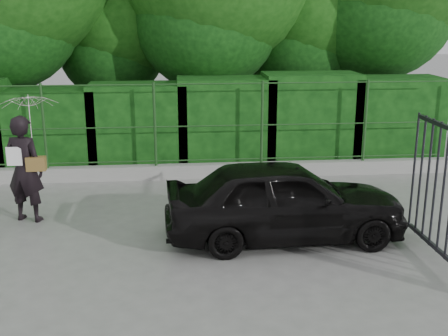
{
  "coord_description": "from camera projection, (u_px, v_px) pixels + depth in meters",
  "views": [
    {
      "loc": [
        0.78,
        -7.3,
        3.51
      ],
      "look_at": [
        1.58,
        1.3,
        1.1
      ],
      "focal_mm": 45.0,
      "sensor_mm": 36.0,
      "label": 1
    }
  ],
  "objects": [
    {
      "name": "ground",
      "position": [
        121.0,
        271.0,
        7.87
      ],
      "size": [
        80.0,
        80.0,
        0.0
      ],
      "primitive_type": "plane",
      "color": "gray"
    },
    {
      "name": "kerb",
      "position": [
        138.0,
        173.0,
        12.15
      ],
      "size": [
        14.0,
        0.25,
        0.3
      ],
      "primitive_type": "cube",
      "color": "#9E9E99",
      "rests_on": "ground"
    },
    {
      "name": "fence",
      "position": [
        146.0,
        125.0,
        11.89
      ],
      "size": [
        14.13,
        0.06,
        1.8
      ],
      "color": "#1F461C",
      "rests_on": "kerb"
    },
    {
      "name": "hedge",
      "position": [
        143.0,
        125.0,
        12.89
      ],
      "size": [
        14.2,
        1.2,
        2.15
      ],
      "color": "black",
      "rests_on": "ground"
    },
    {
      "name": "woman",
      "position": [
        28.0,
        140.0,
        9.46
      ],
      "size": [
        1.02,
        0.99,
        2.19
      ],
      "color": "black",
      "rests_on": "ground"
    },
    {
      "name": "car",
      "position": [
        285.0,
        200.0,
        8.85
      ],
      "size": [
        3.81,
        1.62,
        1.28
      ],
      "primitive_type": "imported",
      "rotation": [
        0.0,
        0.0,
        1.6
      ],
      "color": "black",
      "rests_on": "ground"
    }
  ]
}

